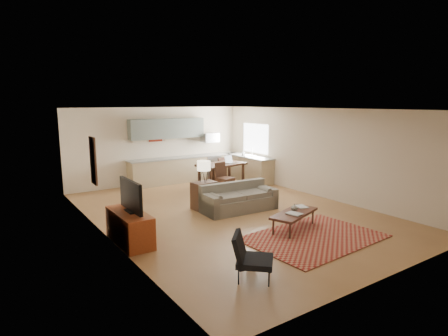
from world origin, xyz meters
TOP-DOWN VIEW (x-y plane):
  - room at (0.00, 0.00)m, footprint 9.00×9.00m
  - kitchen_counter_back at (0.90, 4.18)m, footprint 4.26×0.64m
  - kitchen_counter_right at (2.93, 3.00)m, footprint 0.64×2.26m
  - kitchen_range at (2.00, 4.18)m, footprint 0.62×0.62m
  - kitchen_microwave at (2.00, 4.20)m, footprint 0.62×0.40m
  - upper_cabinets at (0.30, 4.33)m, footprint 2.80×0.34m
  - window_right at (3.23, 3.00)m, footprint 0.02×1.40m
  - wall_art_left at (-3.21, 0.90)m, footprint 0.06×0.42m
  - triptych at (-0.10, 4.47)m, footprint 1.70×0.04m
  - rug at (0.41, -2.54)m, footprint 2.97×2.15m
  - sofa at (0.29, 0.00)m, footprint 2.16×1.03m
  - coffee_table at (0.42, -1.92)m, footprint 1.50×0.99m
  - book_a at (0.18, -2.07)m, footprint 0.37×0.42m
  - book_b at (0.75, -1.69)m, footprint 0.39×0.43m
  - vase at (0.51, -1.83)m, footprint 0.22×0.22m
  - armchair at (-1.82, -3.30)m, footprint 0.95×0.95m
  - tv_credenza at (-2.95, -0.59)m, footprint 0.55×1.43m
  - tv at (-2.90, -0.59)m, footprint 0.11×1.10m
  - console_table at (-0.38, 0.70)m, footprint 0.67×0.48m
  - table_lamp at (-0.38, 0.70)m, footprint 0.36×0.36m
  - dining_table at (1.48, 2.64)m, footprint 1.74×1.16m
  - dining_chair_near at (1.10, 1.87)m, footprint 0.58×0.59m
  - dining_chair_far at (1.85, 3.40)m, footprint 0.53×0.55m
  - laptop at (1.80, 2.53)m, footprint 0.39×0.32m
  - soap_bottle at (2.83, 3.19)m, footprint 0.11×0.11m

SIDE VIEW (x-z plane):
  - rug at x=0.41m, z-range 0.00..0.02m
  - coffee_table at x=0.42m, z-range 0.00..0.42m
  - tv_credenza at x=-2.95m, z-range 0.00..0.66m
  - sofa at x=0.29m, z-range 0.00..0.73m
  - console_table at x=-0.38m, z-range 0.00..0.75m
  - armchair at x=-1.82m, z-range 0.00..0.77m
  - dining_table at x=1.48m, z-range 0.00..0.82m
  - book_b at x=0.75m, z-range 0.41..0.44m
  - book_a at x=0.18m, z-range 0.41..0.45m
  - kitchen_range at x=2.00m, z-range 0.00..0.90m
  - kitchen_counter_back at x=0.90m, z-range 0.00..0.92m
  - kitchen_counter_right at x=2.93m, z-range 0.00..0.92m
  - dining_chair_far at x=1.85m, z-range 0.00..0.92m
  - dining_chair_near at x=1.10m, z-range 0.00..0.98m
  - vase at x=0.51m, z-range 0.41..0.58m
  - laptop at x=1.80m, z-range 0.82..1.08m
  - tv at x=-2.90m, z-range 0.66..1.32m
  - soap_bottle at x=2.83m, z-range 0.92..1.11m
  - table_lamp at x=-0.38m, z-range 0.75..1.34m
  - room at x=0.00m, z-range -3.15..5.85m
  - kitchen_microwave at x=2.00m, z-range 1.38..1.73m
  - window_right at x=3.23m, z-range 1.02..2.08m
  - wall_art_left at x=-3.21m, z-range 1.00..2.10m
  - triptych at x=-0.10m, z-range 1.50..2.00m
  - upper_cabinets at x=0.30m, z-range 1.60..2.30m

